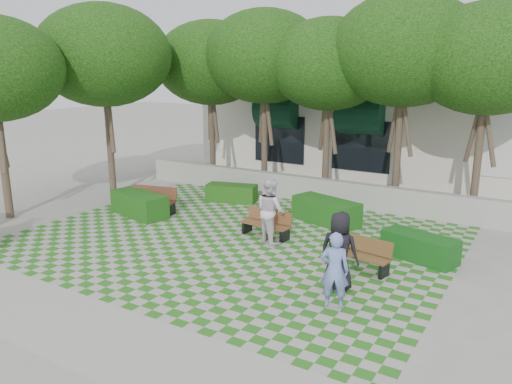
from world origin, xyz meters
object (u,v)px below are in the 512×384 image
Objects in this scene: bench_mid at (267,224)px; person_white at (271,211)px; hedge_east at (420,247)px; hedge_west at (139,204)px; bench_west at (152,200)px; hedge_midleft at (232,193)px; person_blue at (335,270)px; bench_east at (360,254)px; hedge_midright at (326,211)px; person_dark at (339,251)px.

person_white is at bearing -41.65° from bench_mid.
hedge_west is at bearing -174.64° from hedge_east.
bench_mid is 0.88× the size of bench_west.
bench_mid is 4.18m from hedge_midleft.
person_white is at bearing -61.22° from person_blue.
hedge_west is 5.12m from person_white.
person_blue is at bearing -37.72° from bench_mid.
bench_east is 0.87× the size of person_white.
hedge_midleft is (1.51, 2.65, -0.11)m from bench_west.
bench_west is at bearing 75.90° from hedge_west.
hedge_west is 1.35× the size of person_blue.
person_blue reaches higher than hedge_midleft.
person_blue reaches higher than bench_west.
bench_west is 3.06m from hedge_midleft.
hedge_midright is at bearing 70.59° from bench_mid.
person_dark is (7.83, -2.40, 0.47)m from bench_west.
bench_east is at bearing -164.20° from person_white.
hedge_midright is 1.00× the size of hedge_west.
hedge_west is (-1.64, -3.15, 0.07)m from hedge_midleft.
hedge_west is at bearing -156.32° from hedge_midright.
bench_east reaches higher than hedge_west.
bench_west is (-7.86, 1.08, 0.04)m from bench_east.
bench_east is at bearing -127.27° from hedge_east.
bench_mid reaches higher than hedge_midright.
hedge_midright reaches higher than hedge_east.
hedge_east is at bearing 11.26° from bench_mid.
person_blue is 0.89× the size of person_white.
hedge_midright is at bearing 6.63° from bench_west.
hedge_east is 1.04× the size of hedge_midleft.
person_white is (-2.89, 0.61, 0.54)m from bench_east.
bench_west is 0.51m from hedge_west.
person_dark is (3.19, -2.28, 0.51)m from bench_mid.
person_blue reaches higher than hedge_east.
hedge_east is 3.03m from person_dark.
hedge_midleft is (-3.12, 2.77, -0.07)m from bench_mid.
person_white is (5.09, 0.02, 0.54)m from hedge_west.
bench_east is 3.01m from person_white.
person_dark is (-0.27, 0.91, 0.08)m from person_blue.
bench_east is 0.72× the size of hedge_west.
bench_mid is at bearing -40.00° from person_dark.
hedge_east is at bearing -116.78° from person_dark.
bench_west is at bearing -177.70° from hedge_east.
person_blue is 0.95m from person_dark.
hedge_midleft is (-7.44, 2.29, -0.01)m from hedge_east.
person_dark is (6.31, -5.05, 0.58)m from hedge_midleft.
hedge_east reaches higher than hedge_midleft.
bench_west is at bearing -119.69° from hedge_midleft.
person_blue reaches higher than hedge_midright.
person_blue reaches higher than hedge_west.
person_dark is at bearing -13.47° from hedge_west.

